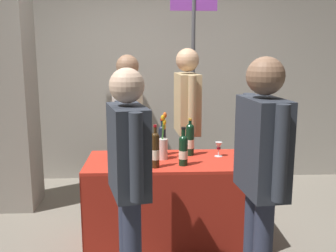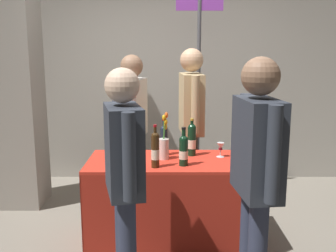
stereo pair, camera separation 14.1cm
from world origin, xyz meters
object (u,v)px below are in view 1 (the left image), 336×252
featured_wine_bottle (183,149)px  booth_signpost (193,79)px  concrete_pillar (5,46)px  wine_glass_near_vendor (113,145)px  display_bottle_0 (112,144)px  taster_foreground_right (128,169)px  vendor_presenter (129,120)px  tasting_table (168,187)px  wine_glass_mid (123,150)px  wine_glass_near_taster (219,147)px  flower_vase (163,145)px

featured_wine_bottle → booth_signpost: booth_signpost is taller
concrete_pillar → wine_glass_near_vendor: size_ratio=27.03×
featured_wine_bottle → display_bottle_0: (-0.60, 0.21, 0.00)m
concrete_pillar → taster_foreground_right: concrete_pillar is taller
vendor_presenter → taster_foreground_right: 1.56m
wine_glass_near_vendor → vendor_presenter: bearing=78.8°
concrete_pillar → vendor_presenter: bearing=-10.8°
tasting_table → wine_glass_mid: bearing=178.2°
booth_signpost → wine_glass_near_vendor: bearing=-128.9°
concrete_pillar → tasting_table: (1.65, -0.95, -1.22)m
taster_foreground_right → booth_signpost: booth_signpost is taller
tasting_table → wine_glass_near_taster: size_ratio=10.79×
wine_glass_near_taster → booth_signpost: size_ratio=0.06×
wine_glass_near_taster → wine_glass_near_vendor: bearing=176.3°
wine_glass_near_vendor → vendor_presenter: 0.57m
taster_foreground_right → display_bottle_0: bearing=-1.7°
display_bottle_0 → wine_glass_near_taster: (0.94, 0.05, -0.05)m
tasting_table → booth_signpost: booth_signpost is taller
wine_glass_near_vendor → flower_vase: (0.44, -0.13, 0.03)m
concrete_pillar → wine_glass_near_taster: 2.44m
wine_glass_near_vendor → vendor_presenter: size_ratio=0.08×
tasting_table → flower_vase: bearing=144.9°
wine_glass_mid → booth_signpost: booth_signpost is taller
featured_wine_bottle → vendor_presenter: vendor_presenter is taller
tasting_table → concrete_pillar: bearing=150.2°
featured_wine_bottle → wine_glass_mid: 0.54m
wine_glass_near_vendor → booth_signpost: bearing=51.1°
concrete_pillar → wine_glass_mid: bearing=-36.6°
flower_vase → wine_glass_mid: bearing=-176.8°
display_bottle_0 → taster_foreground_right: 0.92m
concrete_pillar → display_bottle_0: size_ratio=10.86×
display_bottle_0 → concrete_pillar: bearing=142.3°
vendor_presenter → flower_vase: bearing=38.2°
wine_glass_mid → featured_wine_bottle: bearing=-18.9°
wine_glass_near_vendor → wine_glass_mid: (0.09, -0.15, -0.00)m
wine_glass_mid → taster_foreground_right: (0.10, -0.87, 0.10)m
wine_glass_near_taster → display_bottle_0: bearing=-176.9°
display_bottle_0 → taster_foreground_right: taster_foreground_right is taller
concrete_pillar → vendor_presenter: concrete_pillar is taller
tasting_table → featured_wine_bottle: bearing=-54.0°
wine_glass_near_taster → booth_signpost: 1.20m
wine_glass_near_vendor → taster_foreground_right: taster_foreground_right is taller
concrete_pillar → booth_signpost: 2.03m
featured_wine_bottle → display_bottle_0: same height
featured_wine_bottle → wine_glass_near_vendor: size_ratio=2.49×
flower_vase → vendor_presenter: (-0.33, 0.67, 0.10)m
flower_vase → booth_signpost: bearing=71.5°
flower_vase → booth_signpost: size_ratio=0.18×
featured_wine_bottle → wine_glass_near_vendor: 0.68m
tasting_table → flower_vase: flower_vase is taller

